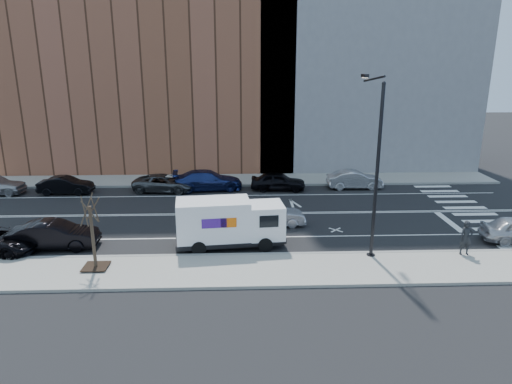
{
  "coord_description": "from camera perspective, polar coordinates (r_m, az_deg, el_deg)",
  "views": [
    {
      "loc": [
        0.15,
        -29.25,
        10.04
      ],
      "look_at": [
        1.24,
        0.42,
        1.4
      ],
      "focal_mm": 32.0,
      "sensor_mm": 36.0,
      "label": 1
    }
  ],
  "objects": [
    {
      "name": "fedex_van",
      "position": [
        25.17,
        -3.38,
        -3.79
      ],
      "size": [
        6.15,
        2.64,
        2.73
      ],
      "rotation": [
        0.0,
        0.0,
        0.1
      ],
      "color": "black",
      "rests_on": "ground"
    },
    {
      "name": "driving_sedan",
      "position": [
        28.53,
        2.03,
        -2.96
      ],
      "size": [
        4.16,
        1.71,
        1.34
      ],
      "primitive_type": "imported",
      "rotation": [
        0.0,
        0.0,
        1.64
      ],
      "color": "silver",
      "rests_on": "ground"
    },
    {
      "name": "road_markings",
      "position": [
        30.92,
        -2.27,
        -2.72
      ],
      "size": [
        40.0,
        8.6,
        0.01
      ],
      "primitive_type": null,
      "color": "white",
      "rests_on": "ground"
    },
    {
      "name": "streetlight",
      "position": [
        23.88,
        14.64,
        3.71
      ],
      "size": [
        0.44,
        4.02,
        9.34
      ],
      "color": "black",
      "rests_on": "ground"
    },
    {
      "name": "ground",
      "position": [
        30.92,
        -2.27,
        -2.73
      ],
      "size": [
        120.0,
        120.0,
        0.0
      ],
      "primitive_type": "plane",
      "color": "black",
      "rests_on": "ground"
    },
    {
      "name": "far_parked_f",
      "position": [
        37.65,
        12.22,
        1.53
      ],
      "size": [
        4.4,
        1.54,
        1.45
      ],
      "primitive_type": "imported",
      "rotation": [
        0.0,
        0.0,
        1.57
      ],
      "color": "#B7B7BC",
      "rests_on": "ground"
    },
    {
      "name": "far_parked_c",
      "position": [
        36.65,
        -11.4,
        1.1
      ],
      "size": [
        5.07,
        2.77,
        1.35
      ],
      "primitive_type": "imported",
      "rotation": [
        0.0,
        0.0,
        1.46
      ],
      "color": "#424548",
      "rests_on": "ground"
    },
    {
      "name": "bldg_brick",
      "position": [
        45.59,
        -12.99,
        17.04
      ],
      "size": [
        26.0,
        10.0,
        22.0
      ],
      "primitive_type": "cube",
      "color": "brown",
      "rests_on": "ground"
    },
    {
      "name": "curb_far",
      "position": [
        37.59,
        -2.26,
        0.86
      ],
      "size": [
        44.0,
        0.25,
        0.17
      ],
      "primitive_type": "cube",
      "color": "gray",
      "rests_on": "ground"
    },
    {
      "name": "bldg_concrete",
      "position": [
        46.48,
        13.44,
        19.46
      ],
      "size": [
        20.0,
        10.0,
        26.0
      ],
      "primitive_type": "cube",
      "color": "slate",
      "rests_on": "ground"
    },
    {
      "name": "far_parked_e",
      "position": [
        36.32,
        2.78,
        1.36
      ],
      "size": [
        4.44,
        2.08,
        1.47
      ],
      "primitive_type": "imported",
      "rotation": [
        0.0,
        0.0,
        1.49
      ],
      "color": "black",
      "rests_on": "ground"
    },
    {
      "name": "far_parked_d",
      "position": [
        36.54,
        -6.04,
        1.47
      ],
      "size": [
        5.63,
        2.7,
        1.58
      ],
      "primitive_type": "imported",
      "rotation": [
        0.0,
        0.0,
        1.66
      ],
      "color": "navy",
      "rests_on": "ground"
    },
    {
      "name": "far_parked_b",
      "position": [
        38.27,
        -22.68,
        0.79
      ],
      "size": [
        4.14,
        1.5,
        1.36
      ],
      "primitive_type": "imported",
      "rotation": [
        0.0,
        0.0,
        1.56
      ],
      "color": "black",
      "rests_on": "ground"
    },
    {
      "name": "crosswalk",
      "position": [
        34.75,
        25.16,
        -2.15
      ],
      "size": [
        3.0,
        14.0,
        0.01
      ],
      "primitive_type": null,
      "color": "white",
      "rests_on": "ground"
    },
    {
      "name": "street_tree",
      "position": [
        23.65,
        -19.66,
        -6.06
      ],
      "size": [
        1.2,
        1.2,
        3.75
      ],
      "color": "black",
      "rests_on": "ground"
    },
    {
      "name": "sidewalk_far",
      "position": [
        39.33,
        -2.26,
        1.54
      ],
      "size": [
        44.0,
        3.6,
        0.15
      ],
      "primitive_type": "cube",
      "color": "gray",
      "rests_on": "ground"
    },
    {
      "name": "pedestrian",
      "position": [
        26.35,
        24.79,
        -5.23
      ],
      "size": [
        0.7,
        0.48,
        1.85
      ],
      "primitive_type": "imported",
      "rotation": [
        0.0,
        0.0,
        -0.05
      ],
      "color": "black",
      "rests_on": "sidewalk_near"
    },
    {
      "name": "near_parked_rear_a",
      "position": [
        27.47,
        -23.93,
        -4.94
      ],
      "size": [
        4.79,
        1.88,
        1.55
      ],
      "primitive_type": "imported",
      "rotation": [
        0.0,
        0.0,
        1.62
      ],
      "color": "black",
      "rests_on": "ground"
    },
    {
      "name": "sidewalk_near",
      "position": [
        22.75,
        -2.3,
        -9.77
      ],
      "size": [
        44.0,
        3.6,
        0.15
      ],
      "primitive_type": "cube",
      "color": "gray",
      "rests_on": "ground"
    },
    {
      "name": "curb_near",
      "position": [
        24.37,
        -2.3,
        -7.89
      ],
      "size": [
        44.0,
        0.25,
        0.17
      ],
      "primitive_type": "cube",
      "color": "gray",
      "rests_on": "ground"
    }
  ]
}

